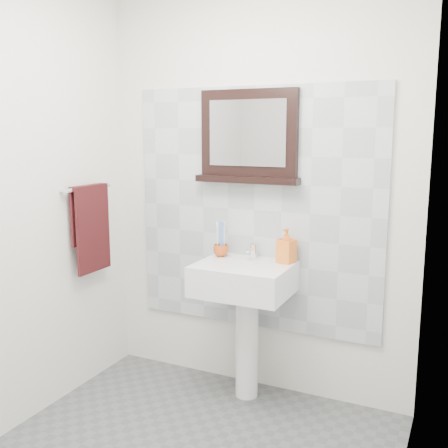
# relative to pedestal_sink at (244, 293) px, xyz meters

# --- Properties ---
(back_wall) EXTENTS (2.00, 0.01, 2.50)m
(back_wall) POSITION_rel_pedestal_sink_xyz_m (-0.03, 0.23, 0.57)
(back_wall) COLOR silver
(back_wall) RESTS_ON ground
(right_wall) EXTENTS (0.01, 2.20, 2.50)m
(right_wall) POSITION_rel_pedestal_sink_xyz_m (0.97, -0.87, 0.57)
(right_wall) COLOR silver
(right_wall) RESTS_ON ground
(splashback) EXTENTS (1.60, 0.02, 1.50)m
(splashback) POSITION_rel_pedestal_sink_xyz_m (-0.03, 0.21, 0.47)
(splashback) COLOR #B4BEC3
(splashback) RESTS_ON back_wall
(pedestal_sink) EXTENTS (0.55, 0.44, 0.96)m
(pedestal_sink) POSITION_rel_pedestal_sink_xyz_m (0.00, 0.00, 0.00)
(pedestal_sink) COLOR white
(pedestal_sink) RESTS_ON ground
(toothbrush_cup) EXTENTS (0.10, 0.10, 0.07)m
(toothbrush_cup) POSITION_rel_pedestal_sink_xyz_m (-0.21, 0.10, 0.22)
(toothbrush_cup) COLOR #B94715
(toothbrush_cup) RESTS_ON pedestal_sink
(toothbrushes) EXTENTS (0.05, 0.04, 0.21)m
(toothbrushes) POSITION_rel_pedestal_sink_xyz_m (-0.20, 0.10, 0.31)
(toothbrushes) COLOR white
(toothbrushes) RESTS_ON toothbrush_cup
(soap_dispenser) EXTENTS (0.11, 0.11, 0.21)m
(soap_dispenser) POSITION_rel_pedestal_sink_xyz_m (0.21, 0.13, 0.29)
(soap_dispenser) COLOR #FC4F1D
(soap_dispenser) RESTS_ON pedestal_sink
(framed_mirror) EXTENTS (0.66, 0.11, 0.56)m
(framed_mirror) POSITION_rel_pedestal_sink_xyz_m (-0.06, 0.19, 0.91)
(framed_mirror) COLOR black
(framed_mirror) RESTS_ON back_wall
(towel_bar) EXTENTS (0.07, 0.40, 0.03)m
(towel_bar) POSITION_rel_pedestal_sink_xyz_m (-0.97, -0.20, 0.61)
(towel_bar) COLOR silver
(towel_bar) RESTS_ON left_wall
(hand_towel) EXTENTS (0.06, 0.30, 0.55)m
(hand_towel) POSITION_rel_pedestal_sink_xyz_m (-0.97, -0.20, 0.40)
(hand_towel) COLOR black
(hand_towel) RESTS_ON towel_bar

